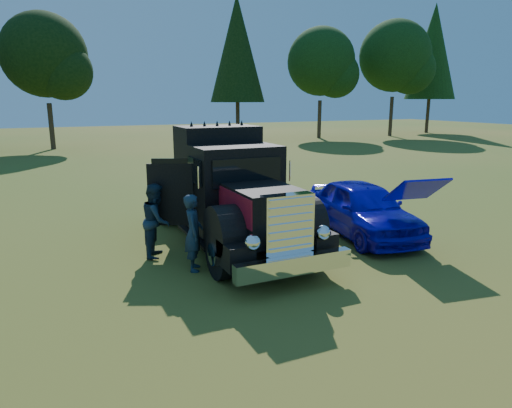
% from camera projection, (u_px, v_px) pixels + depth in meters
% --- Properties ---
extents(ground, '(120.00, 120.00, 0.00)m').
position_uv_depth(ground, '(284.00, 269.00, 10.14)').
color(ground, '#375A1A').
rests_on(ground, ground).
extents(treeline, '(72.10, 24.04, 13.84)m').
position_uv_depth(treeline, '(51.00, 39.00, 30.93)').
color(treeline, '#2D2116').
rests_on(treeline, ground).
extents(diamond_t_truck, '(3.29, 7.16, 3.00)m').
position_uv_depth(diamond_t_truck, '(230.00, 196.00, 11.59)').
color(diamond_t_truck, black).
rests_on(diamond_t_truck, ground).
extents(hotrod_coupe, '(2.41, 4.61, 1.89)m').
position_uv_depth(hotrod_coupe, '(363.00, 208.00, 12.56)').
color(hotrod_coupe, '#07309C').
rests_on(hotrod_coupe, ground).
extents(spectator_near, '(0.58, 0.72, 1.70)m').
position_uv_depth(spectator_near, '(194.00, 233.00, 9.92)').
color(spectator_near, '#1B2A40').
rests_on(spectator_near, ground).
extents(spectator_far, '(0.96, 1.05, 1.77)m').
position_uv_depth(spectator_far, '(157.00, 220.00, 10.82)').
color(spectator_far, '#1C2642').
rests_on(spectator_far, ground).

